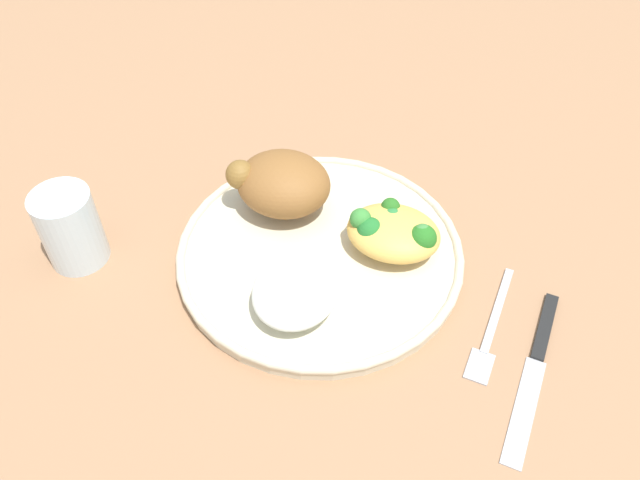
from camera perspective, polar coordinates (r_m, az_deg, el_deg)
ground_plane at (r=0.67m, az=-0.00°, el=-1.65°), size 2.00×2.00×0.00m
plate at (r=0.66m, az=-0.00°, el=-1.10°), size 0.30×0.30×0.02m
roasted_chicken at (r=0.68m, az=-3.47°, el=5.09°), size 0.11×0.09×0.06m
rice_pile at (r=0.60m, az=-2.31°, el=-4.49°), size 0.08×0.09×0.03m
mac_cheese_with_broccoli at (r=0.65m, az=6.56°, el=0.76°), size 0.10×0.08×0.04m
fork at (r=0.63m, az=15.03°, el=-7.61°), size 0.03×0.14×0.01m
knife at (r=0.62m, az=18.81°, el=-9.92°), size 0.03×0.19×0.01m
water_glass at (r=0.69m, az=-21.38°, el=1.01°), size 0.06×0.06×0.08m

